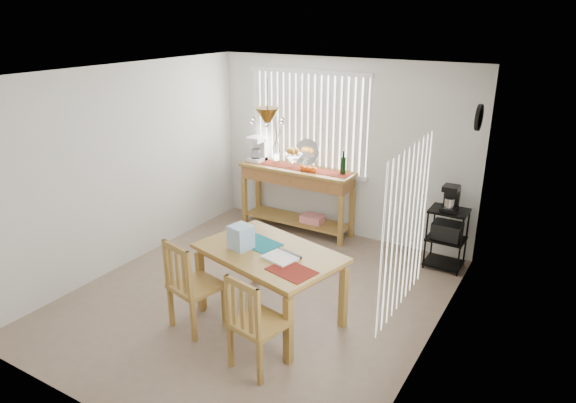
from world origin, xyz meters
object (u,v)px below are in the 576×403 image
Objects in this scene: cart_items at (451,198)px; chair_right at (256,324)px; dining_table at (269,259)px; chair_left at (193,286)px; wire_cart at (447,233)px; sideboard at (297,184)px.

chair_right is (-0.98, -2.98, -0.48)m from cart_items.
chair_left is at bearing -135.06° from dining_table.
cart_items is 3.18m from chair_right.
wire_cart is 0.48× the size of dining_table.
chair_right is at bearing -108.19° from cart_items.
dining_table is (-1.34, -2.17, 0.22)m from wire_cart.
cart_items is at bearing 58.47° from dining_table.
sideboard is at bearing 112.63° from dining_table.
dining_table is at bearing -67.37° from sideboard.
chair_left is (0.36, -2.84, -0.25)m from sideboard.
chair_right is at bearing -13.03° from chair_left.
cart_items is at bearing 90.00° from wire_cart.
wire_cart is 0.48m from cart_items.
cart_items reaches higher than wire_cart.
wire_cart is 2.56m from dining_table.
cart_items is 0.33× the size of chair_left.
cart_items is 3.40m from chair_left.
sideboard is 1.81× the size of chair_right.
sideboard is at bearing 177.89° from wire_cart.
chair_left is (-0.58, -0.58, -0.21)m from dining_table.
chair_left is (-1.92, -2.76, 0.01)m from wire_cart.
sideboard is 5.34× the size of cart_items.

